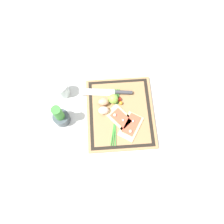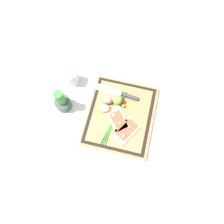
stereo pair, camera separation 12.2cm
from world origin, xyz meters
name	(u,v)px [view 2 (the right image)]	position (x,y,z in m)	size (l,w,h in m)	color
ground_plane	(120,116)	(0.00, 0.00, 0.00)	(6.00, 6.00, 0.00)	silver
cutting_board	(120,115)	(0.00, 0.00, 0.01)	(0.44, 0.38, 0.02)	#997047
pizza_slice_near	(126,131)	(-0.09, -0.05, 0.02)	(0.18, 0.16, 0.02)	#DBBC7F
pizza_slice_far	(118,119)	(-0.03, 0.01, 0.02)	(0.17, 0.16, 0.02)	#DBBC7F
knife	(121,94)	(0.12, 0.02, 0.03)	(0.06, 0.31, 0.02)	silver
egg_brown	(107,100)	(0.06, 0.09, 0.04)	(0.05, 0.06, 0.05)	tan
egg_pink	(105,108)	(0.01, 0.09, 0.04)	(0.05, 0.06, 0.05)	beige
lime	(117,100)	(0.07, 0.03, 0.05)	(0.06, 0.06, 0.06)	#7FB742
cherry_tomato_red	(124,102)	(0.08, 0.00, 0.03)	(0.02, 0.02, 0.02)	red
cherry_tomato_yellow	(123,106)	(0.05, -0.01, 0.03)	(0.02, 0.02, 0.02)	orange
scallion_bunch	(114,117)	(-0.02, 0.03, 0.02)	(0.34, 0.08, 0.01)	#388433
herb_pot	(62,102)	(-0.02, 0.33, 0.06)	(0.09, 0.09, 0.17)	#3D474C
sauce_jar	(72,78)	(0.15, 0.32, 0.04)	(0.08, 0.08, 0.10)	silver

